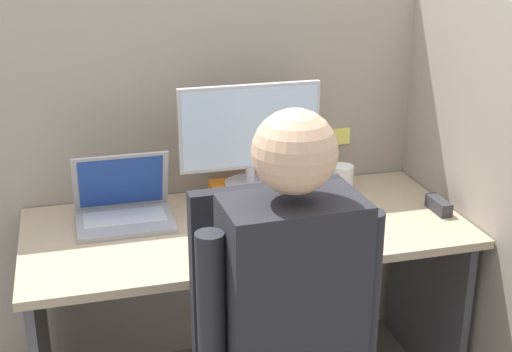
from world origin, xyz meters
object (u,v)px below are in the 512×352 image
(paper_box, at_px, (250,195))
(monitor, at_px, (250,133))
(stapler, at_px, (439,205))
(coffee_mug, at_px, (342,179))
(person, at_px, (296,340))
(laptop, at_px, (124,209))
(carrot_toy, at_px, (234,252))

(paper_box, bearing_deg, monitor, 90.00)
(monitor, height_order, stapler, monitor)
(coffee_mug, bearing_deg, person, -117.13)
(laptop, distance_m, stapler, 1.16)
(carrot_toy, bearing_deg, monitor, 68.61)
(carrot_toy, bearing_deg, coffee_mug, 39.38)
(monitor, height_order, person, person)
(carrot_toy, xyz_separation_m, person, (0.02, -0.58, 0.04))
(paper_box, height_order, stapler, paper_box)
(carrot_toy, bearing_deg, person, -88.22)
(monitor, bearing_deg, coffee_mug, 3.86)
(laptop, xyz_separation_m, stapler, (1.14, -0.21, -0.03))
(carrot_toy, relative_size, coffee_mug, 1.47)
(stapler, distance_m, carrot_toy, 0.84)
(stapler, relative_size, carrot_toy, 0.81)
(person, bearing_deg, monitor, 81.66)
(paper_box, bearing_deg, person, -98.37)
(monitor, xyz_separation_m, stapler, (0.66, -0.25, -0.26))
(laptop, distance_m, coffee_mug, 0.86)
(monitor, relative_size, stapler, 4.07)
(stapler, relative_size, person, 0.10)
(laptop, height_order, coffee_mug, laptop)
(laptop, relative_size, carrot_toy, 2.12)
(laptop, height_order, carrot_toy, laptop)
(coffee_mug, bearing_deg, stapler, -45.26)
(monitor, xyz_separation_m, person, (-0.15, -1.01, -0.22))
(monitor, relative_size, carrot_toy, 3.31)
(person, distance_m, coffee_mug, 1.16)
(paper_box, xyz_separation_m, person, (-0.15, -1.01, 0.03))
(paper_box, relative_size, laptop, 0.84)
(laptop, xyz_separation_m, coffee_mug, (0.86, 0.07, 0.01))
(person, bearing_deg, laptop, 108.91)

